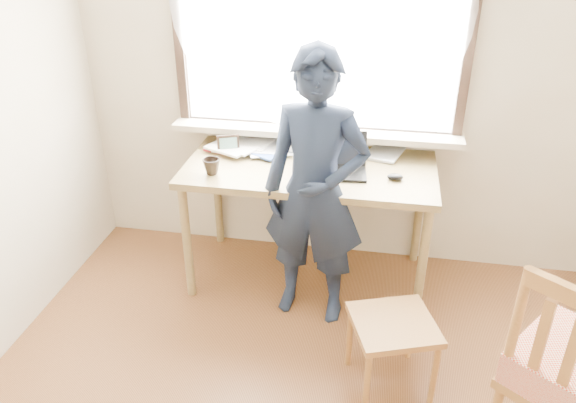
% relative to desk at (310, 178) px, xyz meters
% --- Properties ---
extents(room_shell, '(3.52, 4.02, 2.61)m').
position_rel_desk_xyz_m(room_shell, '(0.17, -1.43, 0.91)').
color(room_shell, beige).
rests_on(room_shell, ground).
extents(desk, '(1.52, 0.76, 0.81)m').
position_rel_desk_xyz_m(desk, '(0.00, 0.00, 0.00)').
color(desk, olive).
rests_on(desk, ground).
extents(laptop, '(0.35, 0.29, 0.22)m').
position_rel_desk_xyz_m(laptop, '(0.18, -0.03, 0.14)').
color(laptop, black).
rests_on(laptop, desk).
extents(mug_white, '(0.18, 0.18, 0.10)m').
position_rel_desk_xyz_m(mug_white, '(-0.14, 0.19, 0.14)').
color(mug_white, white).
rests_on(mug_white, desk).
extents(mug_dark, '(0.14, 0.14, 0.10)m').
position_rel_desk_xyz_m(mug_dark, '(-0.55, -0.21, 0.13)').
color(mug_dark, black).
rests_on(mug_dark, desk).
extents(mouse, '(0.09, 0.06, 0.04)m').
position_rel_desk_xyz_m(mouse, '(0.51, -0.10, 0.10)').
color(mouse, black).
rests_on(mouse, desk).
extents(desk_clutter, '(0.78, 0.52, 0.04)m').
position_rel_desk_xyz_m(desk_clutter, '(-0.35, 0.19, 0.10)').
color(desk_clutter, '#3151A2').
rests_on(desk_clutter, desk).
extents(book_a, '(0.23, 0.31, 0.03)m').
position_rel_desk_xyz_m(book_a, '(-0.39, 0.22, 0.10)').
color(book_a, white).
rests_on(book_a, desk).
extents(book_b, '(0.27, 0.32, 0.02)m').
position_rel_desk_xyz_m(book_b, '(0.35, 0.28, 0.09)').
color(book_b, white).
rests_on(book_b, desk).
extents(picture_frame, '(0.14, 0.07, 0.11)m').
position_rel_desk_xyz_m(picture_frame, '(-0.54, 0.10, 0.14)').
color(picture_frame, black).
rests_on(picture_frame, desk).
extents(work_chair, '(0.50, 0.49, 0.41)m').
position_rel_desk_xyz_m(work_chair, '(0.55, -0.86, -0.39)').
color(work_chair, '#9E6A33').
rests_on(work_chair, ground).
extents(person, '(0.63, 0.45, 1.62)m').
position_rel_desk_xyz_m(person, '(0.08, -0.33, 0.08)').
color(person, '#151D30').
rests_on(person, ground).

